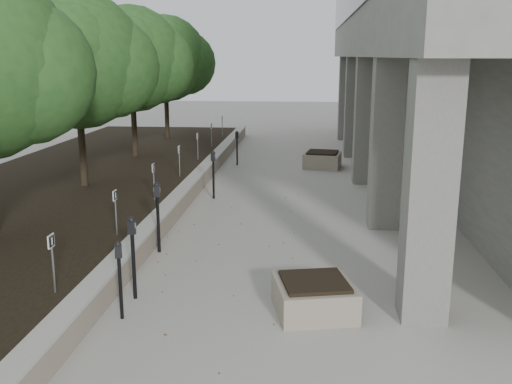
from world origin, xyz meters
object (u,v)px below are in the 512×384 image
at_px(parking_meter_2, 133,258).
at_px(parking_meter_3, 158,217).
at_px(crabapple_tree_3, 78,90).
at_px(parking_meter_1, 120,280).
at_px(planter_front, 314,296).
at_px(crabapple_tree_4, 132,82).
at_px(crabapple_tree_5, 166,77).
at_px(parking_meter_4, 213,175).
at_px(parking_meter_5, 237,148).
at_px(planter_back, 322,159).

distance_m(parking_meter_2, parking_meter_3, 2.38).
height_order(crabapple_tree_3, parking_meter_1, crabapple_tree_3).
relative_size(parking_meter_3, planter_front, 1.26).
bearing_deg(parking_meter_3, parking_meter_1, -98.34).
xyz_separation_m(crabapple_tree_4, crabapple_tree_5, (0.00, 5.00, 0.00)).
relative_size(crabapple_tree_4, planter_front, 4.53).
xyz_separation_m(parking_meter_4, planter_front, (2.83, -7.38, -0.42)).
height_order(parking_meter_5, planter_front, parking_meter_5).
height_order(crabapple_tree_5, parking_meter_2, crabapple_tree_5).
distance_m(crabapple_tree_4, parking_meter_4, 6.39).
height_order(planter_front, planter_back, planter_back).
bearing_deg(crabapple_tree_5, parking_meter_1, -78.67).
distance_m(parking_meter_1, parking_meter_3, 3.16).
xyz_separation_m(parking_meter_2, parking_meter_4, (0.20, 7.09, -0.02)).
relative_size(crabapple_tree_3, parking_meter_2, 3.76).
bearing_deg(parking_meter_1, parking_meter_2, 74.00).
relative_size(crabapple_tree_3, planter_front, 4.53).
bearing_deg(parking_meter_1, parking_meter_3, 76.40).
bearing_deg(crabapple_tree_3, parking_meter_3, -52.82).
bearing_deg(parking_meter_3, crabapple_tree_3, 114.95).
height_order(parking_meter_1, parking_meter_5, parking_meter_5).
xyz_separation_m(parking_meter_5, planter_front, (2.79, -12.65, -0.37)).
relative_size(parking_meter_4, parking_meter_5, 1.08).
bearing_deg(crabapple_tree_4, parking_meter_2, -73.43).
distance_m(crabapple_tree_5, parking_meter_2, 17.24).
distance_m(parking_meter_3, parking_meter_5, 9.99).
distance_m(parking_meter_2, planter_back, 12.66).
height_order(crabapple_tree_3, crabapple_tree_5, same).
height_order(crabapple_tree_5, parking_meter_3, crabapple_tree_5).
relative_size(crabapple_tree_3, crabapple_tree_4, 1.00).
height_order(crabapple_tree_4, planter_front, crabapple_tree_4).
relative_size(parking_meter_2, planter_front, 1.21).
distance_m(crabapple_tree_4, planter_back, 7.49).
xyz_separation_m(crabapple_tree_4, parking_meter_5, (3.73, 0.65, -2.47)).
relative_size(crabapple_tree_4, parking_meter_4, 3.87).
relative_size(parking_meter_5, planter_back, 1.01).
height_order(parking_meter_1, planter_back, parking_meter_1).
distance_m(parking_meter_2, planter_front, 3.08).
xyz_separation_m(parking_meter_2, planter_front, (3.03, -0.29, -0.44)).
bearing_deg(planter_back, parking_meter_4, -122.49).
bearing_deg(crabapple_tree_4, planter_front, -61.50).
height_order(crabapple_tree_4, parking_meter_3, crabapple_tree_4).
distance_m(parking_meter_5, planter_back, 3.22).
distance_m(parking_meter_1, parking_meter_2, 0.78).
xyz_separation_m(parking_meter_1, parking_meter_2, (-0.02, 0.78, 0.08)).
xyz_separation_m(crabapple_tree_3, parking_meter_1, (3.50, -7.49, -2.48)).
distance_m(crabapple_tree_3, parking_meter_3, 5.94).
height_order(parking_meter_3, planter_back, parking_meter_3).
bearing_deg(parking_meter_2, parking_meter_3, 93.42).
relative_size(crabapple_tree_3, parking_meter_4, 3.87).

